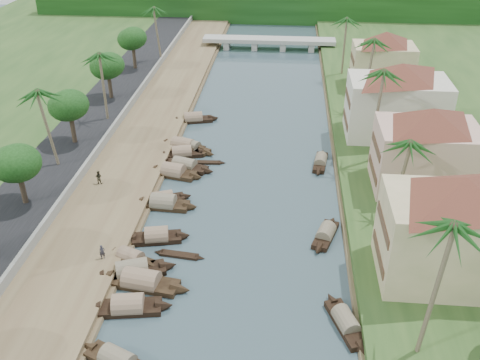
# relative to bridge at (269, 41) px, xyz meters

# --- Properties ---
(ground) EXTENTS (220.00, 220.00, 0.00)m
(ground) POSITION_rel_bridge_xyz_m (-0.00, -72.00, -1.72)
(ground) COLOR #364A51
(ground) RESTS_ON ground
(left_bank) EXTENTS (10.00, 180.00, 0.80)m
(left_bank) POSITION_rel_bridge_xyz_m (-16.00, -52.00, -1.32)
(left_bank) COLOR brown
(left_bank) RESTS_ON ground
(right_bank) EXTENTS (16.00, 180.00, 1.20)m
(right_bank) POSITION_rel_bridge_xyz_m (19.00, -52.00, -1.12)
(right_bank) COLOR #26451B
(right_bank) RESTS_ON ground
(road) EXTENTS (8.00, 180.00, 1.40)m
(road) POSITION_rel_bridge_xyz_m (-24.50, -52.00, -1.02)
(road) COLOR black
(road) RESTS_ON ground
(retaining_wall) EXTENTS (0.40, 180.00, 1.10)m
(retaining_wall) POSITION_rel_bridge_xyz_m (-20.20, -52.00, -0.37)
(retaining_wall) COLOR slate
(retaining_wall) RESTS_ON left_bank
(treeline) EXTENTS (120.00, 14.00, 8.00)m
(treeline) POSITION_rel_bridge_xyz_m (-0.00, 28.00, 2.28)
(treeline) COLOR #11330E
(treeline) RESTS_ON ground
(bridge) EXTENTS (28.00, 4.00, 2.40)m
(bridge) POSITION_rel_bridge_xyz_m (0.00, 0.00, 0.00)
(bridge) COLOR #A2A298
(bridge) RESTS_ON ground
(building_near) EXTENTS (14.85, 14.85, 10.20)m
(building_near) POSITION_rel_bridge_xyz_m (18.99, -74.00, 4.66)
(building_near) COLOR beige
(building_near) RESTS_ON right_bank
(building_mid) EXTENTS (14.11, 14.11, 9.70)m
(building_mid) POSITION_rel_bridge_xyz_m (19.99, -58.00, 4.41)
(building_mid) COLOR tan
(building_mid) RESTS_ON right_bank
(building_far) EXTENTS (15.59, 15.59, 10.20)m
(building_far) POSITION_rel_bridge_xyz_m (18.99, -44.00, 4.66)
(building_far) COLOR beige
(building_far) RESTS_ON right_bank
(building_distant) EXTENTS (12.62, 12.62, 9.20)m
(building_distant) POSITION_rel_bridge_xyz_m (19.99, -24.00, 4.16)
(building_distant) COLOR beige
(building_distant) RESTS_ON right_bank
(sampan_1) EXTENTS (8.10, 3.03, 2.34)m
(sampan_1) POSITION_rel_bridge_xyz_m (-8.71, -79.78, -1.30)
(sampan_1) COLOR black
(sampan_1) RESTS_ON ground
(sampan_2) EXTENTS (9.82, 3.39, 2.50)m
(sampan_2) POSITION_rel_bridge_xyz_m (-8.37, -76.53, -1.30)
(sampan_2) COLOR black
(sampan_2) RESTS_ON ground
(sampan_3) EXTENTS (8.73, 4.67, 2.31)m
(sampan_3) POSITION_rel_bridge_xyz_m (-9.62, -75.12, -1.30)
(sampan_3) COLOR black
(sampan_3) RESTS_ON ground
(sampan_4) EXTENTS (6.87, 4.09, 1.98)m
(sampan_4) POSITION_rel_bridge_xyz_m (-10.29, -73.23, -1.31)
(sampan_4) COLOR black
(sampan_4) RESTS_ON ground
(sampan_5) EXTENTS (7.25, 3.17, 2.25)m
(sampan_5) POSITION_rel_bridge_xyz_m (-8.54, -69.57, -1.31)
(sampan_5) COLOR black
(sampan_5) RESTS_ON ground
(sampan_6) EXTENTS (8.16, 2.42, 2.39)m
(sampan_6) POSITION_rel_bridge_xyz_m (-9.20, -63.25, -1.30)
(sampan_6) COLOR black
(sampan_6) RESTS_ON ground
(sampan_7) EXTENTS (6.98, 3.82, 1.90)m
(sampan_7) POSITION_rel_bridge_xyz_m (-9.53, -62.27, -1.32)
(sampan_7) COLOR black
(sampan_7) RESTS_ON ground
(sampan_8) EXTENTS (8.09, 3.60, 2.41)m
(sampan_8) POSITION_rel_bridge_xyz_m (-9.49, -56.01, -1.30)
(sampan_8) COLOR black
(sampan_8) RESTS_ON ground
(sampan_9) EXTENTS (8.51, 4.01, 2.14)m
(sampan_9) POSITION_rel_bridge_xyz_m (-8.46, -54.12, -1.31)
(sampan_9) COLOR black
(sampan_9) RESTS_ON ground
(sampan_10) EXTENTS (8.59, 4.11, 2.31)m
(sampan_10) POSITION_rel_bridge_xyz_m (-9.70, -48.56, -1.30)
(sampan_10) COLOR black
(sampan_10) RESTS_ON ground
(sampan_11) EXTENTS (7.70, 3.55, 2.17)m
(sampan_11) POSITION_rel_bridge_xyz_m (-9.42, -50.79, -1.31)
(sampan_11) COLOR black
(sampan_11) RESTS_ON ground
(sampan_12) EXTENTS (8.33, 5.55, 2.08)m
(sampan_12) POSITION_rel_bridge_xyz_m (-8.76, -48.67, -1.31)
(sampan_12) COLOR black
(sampan_12) RESTS_ON ground
(sampan_13) EXTENTS (8.19, 3.63, 2.20)m
(sampan_13) POSITION_rel_bridge_xyz_m (-9.78, -39.34, -1.31)
(sampan_13) COLOR black
(sampan_13) RESTS_ON ground
(sampan_14) EXTENTS (4.00, 7.76, 1.92)m
(sampan_14) POSITION_rel_bridge_xyz_m (9.84, -80.03, -1.32)
(sampan_14) COLOR black
(sampan_14) RESTS_ON ground
(sampan_15) EXTENTS (3.60, 7.19, 1.94)m
(sampan_15) POSITION_rel_bridge_xyz_m (8.78, -67.53, -1.31)
(sampan_15) COLOR black
(sampan_15) RESTS_ON ground
(sampan_16) EXTENTS (2.36, 7.35, 1.82)m
(sampan_16) POSITION_rel_bridge_xyz_m (8.90, -51.46, -1.32)
(sampan_16) COLOR black
(sampan_16) RESTS_ON ground
(canoe_1) EXTENTS (5.38, 1.49, 0.86)m
(canoe_1) POSITION_rel_bridge_xyz_m (-5.79, -71.92, -1.62)
(canoe_1) COLOR black
(canoe_1) RESTS_ON ground
(canoe_2) EXTENTS (5.26, 1.11, 0.76)m
(canoe_2) POSITION_rel_bridge_xyz_m (-5.93, -52.49, -1.62)
(canoe_2) COLOR black
(canoe_2) RESTS_ON ground
(palm_0) EXTENTS (3.20, 3.20, 13.30)m
(palm_0) POSITION_rel_bridge_xyz_m (15.00, -83.30, 10.91)
(palm_0) COLOR #75674E
(palm_0) RESTS_ON ground
(palm_1) EXTENTS (3.20, 3.20, 10.06)m
(palm_1) POSITION_rel_bridge_xyz_m (16.00, -64.24, 7.80)
(palm_1) COLOR #75674E
(palm_1) RESTS_ON ground
(palm_2) EXTENTS (3.20, 3.20, 13.28)m
(palm_2) POSITION_rel_bridge_xyz_m (15.00, -52.14, 10.90)
(palm_2) COLOR #75674E
(palm_2) RESTS_ON ground
(palm_3) EXTENTS (3.20, 3.20, 12.32)m
(palm_3) POSITION_rel_bridge_xyz_m (16.00, -35.13, 9.98)
(palm_3) COLOR #75674E
(palm_3) RESTS_ON ground
(palm_5) EXTENTS (3.20, 3.20, 11.10)m
(palm_5) POSITION_rel_bridge_xyz_m (-24.00, -56.92, 9.01)
(palm_5) COLOR #75674E
(palm_5) RESTS_ON ground
(palm_6) EXTENTS (3.20, 3.20, 11.20)m
(palm_6) POSITION_rel_bridge_xyz_m (-22.00, -42.44, 9.11)
(palm_6) COLOR #75674E
(palm_6) RESTS_ON ground
(palm_7) EXTENTS (3.20, 3.20, 11.35)m
(palm_7) POSITION_rel_bridge_xyz_m (14.00, -18.25, 9.05)
(palm_7) COLOR #75674E
(palm_7) RESTS_ON ground
(palm_8) EXTENTS (3.20, 3.20, 11.28)m
(palm_8) POSITION_rel_bridge_xyz_m (-20.50, -13.49, 9.18)
(palm_8) COLOR #75674E
(palm_8) RESTS_ON ground
(tree_2) EXTENTS (4.84, 4.84, 6.85)m
(tree_2) POSITION_rel_bridge_xyz_m (-24.00, -65.78, 4.47)
(tree_2) COLOR #483629
(tree_2) RESTS_ON ground
(tree_3) EXTENTS (4.79, 4.79, 7.24)m
(tree_3) POSITION_rel_bridge_xyz_m (-24.00, -50.53, 4.86)
(tree_3) COLOR #483629
(tree_3) RESTS_ON ground
(tree_4) EXTENTS (4.85, 4.85, 7.22)m
(tree_4) POSITION_rel_bridge_xyz_m (-24.00, -34.03, 4.81)
(tree_4) COLOR #483629
(tree_4) RESTS_ON ground
(tree_5) EXTENTS (4.70, 4.70, 7.42)m
(tree_5) POSITION_rel_bridge_xyz_m (-24.00, -19.10, 5.06)
(tree_5) COLOR #483629
(tree_5) RESTS_ON ground
(tree_6) EXTENTS (4.77, 4.77, 7.16)m
(tree_6) POSITION_rel_bridge_xyz_m (24.00, -40.28, 4.59)
(tree_6) COLOR #483629
(tree_6) RESTS_ON ground
(person_near) EXTENTS (0.65, 0.59, 1.50)m
(person_near) POSITION_rel_bridge_xyz_m (-12.75, -73.94, -0.17)
(person_near) COLOR #2B2A33
(person_near) RESTS_ON left_bank
(person_far) EXTENTS (0.85, 0.69, 1.65)m
(person_far) POSITION_rel_bridge_xyz_m (-17.62, -60.03, -0.10)
(person_far) COLOR #343224
(person_far) RESTS_ON left_bank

